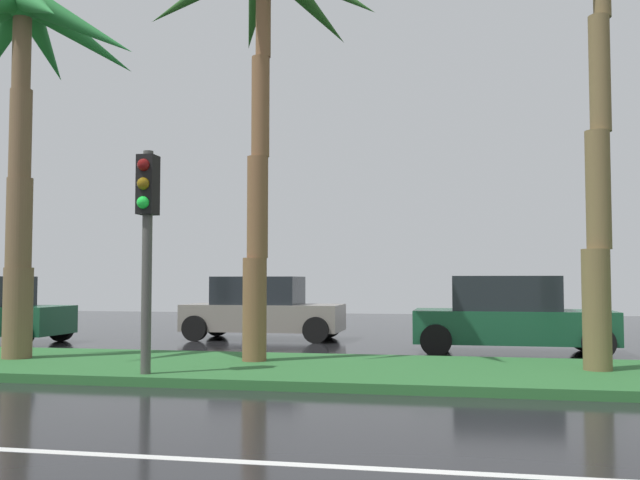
% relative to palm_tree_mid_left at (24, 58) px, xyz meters
% --- Properties ---
extents(ground_plane, '(90.00, 42.00, 0.10)m').
position_rel_palm_tree_mid_left_xyz_m(ground_plane, '(7.54, 0.98, -6.00)').
color(ground_plane, black).
extents(near_lane_divider_stripe, '(81.00, 0.14, 0.01)m').
position_rel_palm_tree_mid_left_xyz_m(near_lane_divider_stripe, '(7.54, -6.02, -5.95)').
color(near_lane_divider_stripe, white).
rests_on(near_lane_divider_stripe, ground_plane).
extents(median_strip, '(85.50, 4.00, 0.15)m').
position_rel_palm_tree_mid_left_xyz_m(median_strip, '(7.54, -0.02, -5.87)').
color(median_strip, '#2D6B33').
rests_on(median_strip, ground_plane).
extents(palm_tree_mid_left, '(4.64, 4.93, 7.43)m').
position_rel_palm_tree_mid_left_xyz_m(palm_tree_mid_left, '(0.00, 0.00, 0.00)').
color(palm_tree_mid_left, brown).
rests_on(palm_tree_mid_left, median_strip).
extents(palm_tree_centre_left, '(4.69, 4.43, 8.11)m').
position_rel_palm_tree_mid_left_xyz_m(palm_tree_centre_left, '(4.67, 0.48, 0.72)').
color(palm_tree_centre_left, brown).
rests_on(palm_tree_centre_left, median_strip).
extents(traffic_signal_median_left, '(0.28, 0.43, 3.56)m').
position_rel_palm_tree_mid_left_xyz_m(traffic_signal_median_left, '(3.37, -1.66, -3.35)').
color(traffic_signal_median_left, '#4C4C47').
rests_on(traffic_signal_median_left, median_strip).
extents(car_in_traffic_second, '(4.30, 2.02, 1.72)m').
position_rel_palm_tree_mid_left_xyz_m(car_in_traffic_second, '(2.89, 6.76, -5.12)').
color(car_in_traffic_second, gray).
rests_on(car_in_traffic_second, ground_plane).
extents(car_in_traffic_third, '(4.30, 2.02, 1.72)m').
position_rel_palm_tree_mid_left_xyz_m(car_in_traffic_third, '(9.34, 4.22, -5.12)').
color(car_in_traffic_third, '#195133').
rests_on(car_in_traffic_third, ground_plane).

